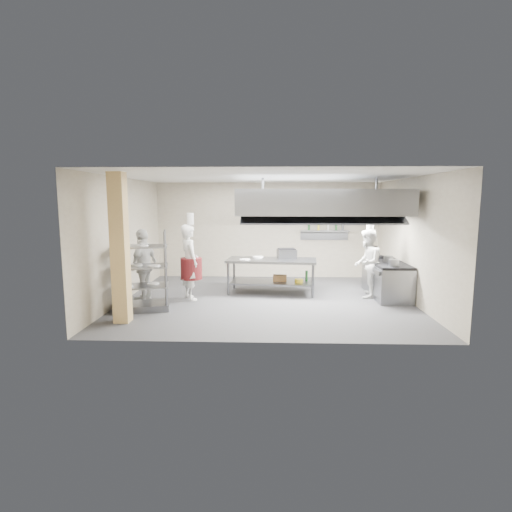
{
  "coord_description": "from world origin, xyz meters",
  "views": [
    {
      "loc": [
        0.08,
        -9.66,
        2.47
      ],
      "look_at": [
        -0.26,
        0.2,
        1.07
      ],
      "focal_mm": 28.0,
      "sensor_mm": 36.0,
      "label": 1
    }
  ],
  "objects_px": {
    "cooking_range": "(386,280)",
    "stockpot": "(388,259)",
    "chef_head": "(189,262)",
    "island": "(271,276)",
    "pass_rack": "(141,271)",
    "griddle": "(287,254)",
    "chef_plating": "(144,265)",
    "chef_line": "(367,263)"
  },
  "relations": [
    {
      "from": "cooking_range",
      "to": "chef_plating",
      "type": "bearing_deg",
      "value": -174.05
    },
    {
      "from": "island",
      "to": "pass_rack",
      "type": "height_order",
      "value": "pass_rack"
    },
    {
      "from": "island",
      "to": "chef_plating",
      "type": "xyz_separation_m",
      "value": [
        -3.13,
        -0.88,
        0.43
      ]
    },
    {
      "from": "pass_rack",
      "to": "stockpot",
      "type": "distance_m",
      "value": 6.03
    },
    {
      "from": "island",
      "to": "chef_head",
      "type": "height_order",
      "value": "chef_head"
    },
    {
      "from": "pass_rack",
      "to": "chef_line",
      "type": "bearing_deg",
      "value": 1.18
    },
    {
      "from": "pass_rack",
      "to": "chef_plating",
      "type": "xyz_separation_m",
      "value": [
        -0.2,
        0.87,
        -0.01
      ]
    },
    {
      "from": "griddle",
      "to": "stockpot",
      "type": "distance_m",
      "value": 2.6
    },
    {
      "from": "cooking_range",
      "to": "stockpot",
      "type": "xyz_separation_m",
      "value": [
        -0.01,
        -0.11,
        0.56
      ]
    },
    {
      "from": "cooking_range",
      "to": "chef_plating",
      "type": "relative_size",
      "value": 1.13
    },
    {
      "from": "pass_rack",
      "to": "griddle",
      "type": "bearing_deg",
      "value": 16.85
    },
    {
      "from": "chef_head",
      "to": "stockpot",
      "type": "bearing_deg",
      "value": -115.37
    },
    {
      "from": "pass_rack",
      "to": "cooking_range",
      "type": "xyz_separation_m",
      "value": [
        5.88,
        1.5,
        -0.47
      ]
    },
    {
      "from": "pass_rack",
      "to": "chef_head",
      "type": "bearing_deg",
      "value": 34.36
    },
    {
      "from": "island",
      "to": "chef_plating",
      "type": "relative_size",
      "value": 1.32
    },
    {
      "from": "pass_rack",
      "to": "stockpot",
      "type": "xyz_separation_m",
      "value": [
        5.87,
        1.39,
        0.09
      ]
    },
    {
      "from": "chef_head",
      "to": "griddle",
      "type": "height_order",
      "value": "chef_head"
    },
    {
      "from": "pass_rack",
      "to": "chef_head",
      "type": "xyz_separation_m",
      "value": [
        0.9,
        0.99,
        0.04
      ]
    },
    {
      "from": "stockpot",
      "to": "chef_plating",
      "type": "bearing_deg",
      "value": -175.09
    },
    {
      "from": "chef_head",
      "to": "pass_rack",
      "type": "bearing_deg",
      "value": 107.73
    },
    {
      "from": "chef_head",
      "to": "chef_plating",
      "type": "relative_size",
      "value": 1.06
    },
    {
      "from": "island",
      "to": "stockpot",
      "type": "height_order",
      "value": "stockpot"
    },
    {
      "from": "chef_head",
      "to": "island",
      "type": "bearing_deg",
      "value": -99.54
    },
    {
      "from": "chef_line",
      "to": "island",
      "type": "bearing_deg",
      "value": -77.67
    },
    {
      "from": "pass_rack",
      "to": "island",
      "type": "bearing_deg",
      "value": 17.45
    },
    {
      "from": "pass_rack",
      "to": "stockpot",
      "type": "bearing_deg",
      "value": -0.03
    },
    {
      "from": "cooking_range",
      "to": "stockpot",
      "type": "distance_m",
      "value": 0.57
    },
    {
      "from": "island",
      "to": "griddle",
      "type": "xyz_separation_m",
      "value": [
        0.41,
        0.2,
        0.57
      ]
    },
    {
      "from": "island",
      "to": "chef_head",
      "type": "xyz_separation_m",
      "value": [
        -2.03,
        -0.75,
        0.48
      ]
    },
    {
      "from": "chef_head",
      "to": "griddle",
      "type": "bearing_deg",
      "value": -98.63
    },
    {
      "from": "pass_rack",
      "to": "griddle",
      "type": "height_order",
      "value": "pass_rack"
    },
    {
      "from": "chef_head",
      "to": "chef_plating",
      "type": "height_order",
      "value": "chef_head"
    },
    {
      "from": "stockpot",
      "to": "island",
      "type": "bearing_deg",
      "value": 173.11
    },
    {
      "from": "island",
      "to": "stockpot",
      "type": "xyz_separation_m",
      "value": [
        2.94,
        -0.36,
        0.53
      ]
    },
    {
      "from": "chef_line",
      "to": "pass_rack",
      "type": "bearing_deg",
      "value": -54.69
    },
    {
      "from": "island",
      "to": "stockpot",
      "type": "distance_m",
      "value": 3.01
    },
    {
      "from": "island",
      "to": "chef_line",
      "type": "relative_size",
      "value": 1.34
    },
    {
      "from": "chef_plating",
      "to": "griddle",
      "type": "xyz_separation_m",
      "value": [
        3.53,
        1.07,
        0.14
      ]
    },
    {
      "from": "chef_head",
      "to": "chef_plating",
      "type": "bearing_deg",
      "value": 66.41
    },
    {
      "from": "chef_line",
      "to": "stockpot",
      "type": "xyz_separation_m",
      "value": [
        0.53,
        0.0,
        0.11
      ]
    },
    {
      "from": "chef_head",
      "to": "stockpot",
      "type": "height_order",
      "value": "chef_head"
    },
    {
      "from": "cooking_range",
      "to": "griddle",
      "type": "bearing_deg",
      "value": 170.22
    }
  ]
}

